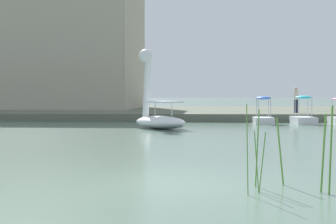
% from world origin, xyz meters
% --- Properties ---
extents(ground_plane, '(568.04, 568.04, 0.00)m').
position_xyz_m(ground_plane, '(0.00, 0.00, 0.00)').
color(ground_plane, '#567060').
extents(shore_bank_far, '(110.78, 22.20, 0.50)m').
position_xyz_m(shore_bank_far, '(0.00, 33.27, 0.25)').
color(shore_bank_far, '#5B6051').
rests_on(shore_bank_far, ground_plane).
extents(swan_boat, '(3.50, 3.52, 4.07)m').
position_xyz_m(swan_boat, '(-1.49, 16.07, 0.82)').
color(swan_boat, white).
rests_on(swan_boat, ground_plane).
extents(pedal_boat_blue, '(1.11, 2.06, 1.63)m').
position_xyz_m(pedal_boat_blue, '(4.39, 20.68, 0.47)').
color(pedal_boat_blue, white).
rests_on(pedal_boat_blue, ground_plane).
extents(pedal_boat_cyan, '(1.25, 2.31, 1.66)m').
position_xyz_m(pedal_boat_cyan, '(6.73, 20.77, 0.43)').
color(pedal_boat_cyan, white).
rests_on(pedal_boat_cyan, ground_plane).
extents(person_on_path, '(0.27, 0.25, 1.68)m').
position_xyz_m(person_on_path, '(7.05, 24.75, 1.39)').
color(person_on_path, '#23283D').
rests_on(person_on_path, shore_bank_far).
extents(parked_van, '(4.78, 2.56, 1.88)m').
position_xyz_m(parked_van, '(-9.52, 35.64, 1.52)').
color(parked_van, silver).
rests_on(parked_van, shore_bank_far).
extents(apartment_block, '(23.70, 12.63, 10.66)m').
position_xyz_m(apartment_block, '(-16.60, 35.58, 5.84)').
color(apartment_block, '#B2A893').
rests_on(apartment_block, shore_bank_far).
extents(reed_clump_foreground, '(1.72, 1.17, 1.55)m').
position_xyz_m(reed_clump_foreground, '(2.29, -0.60, 0.68)').
color(reed_clump_foreground, '#568E38').
rests_on(reed_clump_foreground, ground_plane).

